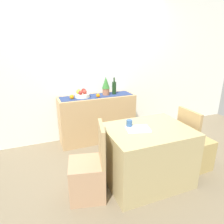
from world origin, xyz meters
The scene contains 19 objects.
ground_plane centered at (0.00, 0.00, -0.01)m, with size 6.40×6.40×0.02m, color #786B53.
room_wall_rear centered at (0.00, 1.18, 1.35)m, with size 6.40×0.06×2.70m, color white.
sideboard_console centered at (-0.06, 0.92, 0.42)m, with size 1.34×0.42×0.84m, color tan.
table_runner centered at (-0.06, 0.92, 0.84)m, with size 1.26×0.32×0.01m, color navy.
fruit_bowl centered at (-0.31, 0.92, 0.88)m, with size 0.25×0.25×0.06m, color white.
apple_front centered at (-0.28, 0.87, 0.95)m, with size 0.07×0.07×0.07m, color #AC392E.
apple_left centered at (-0.39, 0.92, 0.94)m, with size 0.07×0.07×0.07m, color #99B133.
apple_center centered at (-0.36, 0.85, 0.94)m, with size 0.07×0.07×0.07m, color #AD312C.
apple_right centered at (-0.28, 0.95, 0.95)m, with size 0.08×0.08×0.08m, color red.
apple_upper centered at (-0.36, 0.98, 0.94)m, with size 0.07×0.07×0.07m, color gold.
wine_bottle centered at (0.27, 0.92, 0.96)m, with size 0.07×0.07×0.30m.
potted_plant centered at (0.11, 0.92, 1.01)m, with size 0.14×0.14×0.32m.
orange_loose_far centered at (-0.07, 0.83, 0.87)m, with size 0.07×0.07×0.07m, color orange.
orange_loose_end centered at (-0.50, 0.88, 0.88)m, with size 0.07×0.07×0.07m, color orange.
dining_table centered at (0.17, -0.42, 0.37)m, with size 1.03×0.80×0.74m, color tan.
open_book centered at (0.04, -0.40, 0.75)m, with size 0.28×0.21×0.02m, color white.
coffee_cup centered at (-0.03, -0.30, 0.79)m, with size 0.07×0.07×0.10m, color #315588.
chair_near_window centered at (-0.61, -0.43, 0.27)m, with size 0.48×0.48×0.90m.
chair_by_corner centered at (0.95, -0.42, 0.27)m, with size 0.42×0.42×0.90m.
Camera 1 is at (-1.08, -2.38, 1.75)m, focal length 32.68 mm.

